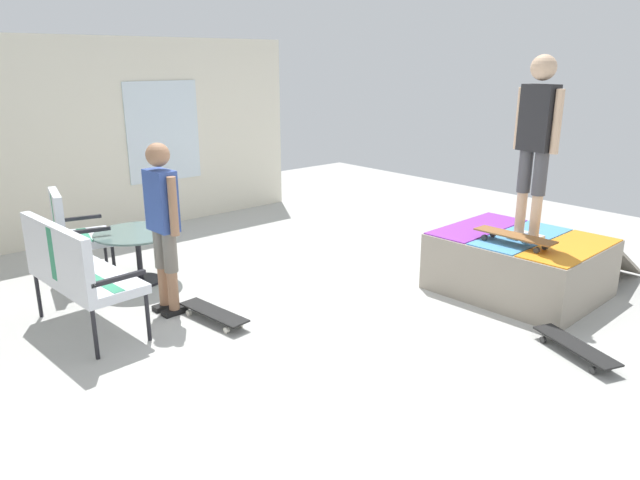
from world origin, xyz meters
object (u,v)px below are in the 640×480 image
skate_ramp (520,264)px  person_skater (537,134)px  patio_table (138,247)px  skateboard_on_ramp (514,236)px  patio_bench (73,267)px  person_watching (163,217)px  skateboard_spare (575,346)px  patio_chair_near_house (72,228)px  skateboard_by_bench (214,313)px

skate_ramp → person_skater: size_ratio=1.22×
patio_table → skateboard_on_ramp: size_ratio=1.12×
patio_bench → person_watching: 0.88m
patio_bench → skateboard_spare: (-3.12, -2.89, -0.53)m
person_watching → skateboard_on_ramp: bearing=-127.5°
patio_chair_near_house → person_skater: (-3.39, -3.29, 1.04)m
patio_bench → patio_table: 1.27m
skate_ramp → skateboard_on_ramp: bearing=106.7°
patio_bench → patio_chair_near_house: bearing=-18.9°
patio_chair_near_house → person_watching: 1.46m
patio_table → skateboard_spare: (-3.93, -1.94, -0.32)m
person_skater → skateboard_spare: person_skater is taller
patio_chair_near_house → patio_table: patio_chair_near_house is taller
patio_table → skate_ramp: bearing=-134.8°
patio_chair_near_house → skateboard_by_bench: bearing=-162.6°
skateboard_by_bench → patio_bench: bearing=59.7°
person_watching → skateboard_on_ramp: size_ratio=2.02×
patio_table → skateboard_on_ramp: bearing=-139.6°
patio_bench → patio_table: (0.81, -0.95, -0.21)m
patio_table → person_watching: size_ratio=0.55×
person_skater → skateboard_spare: bearing=140.3°
patio_bench → skateboard_by_bench: patio_bench is taller
skateboard_by_bench → skateboard_on_ramp: 2.97m
patio_bench → person_skater: 4.41m
patio_table → person_skater: bearing=-136.7°
skate_ramp → patio_bench: bearing=61.9°
skate_ramp → patio_table: bearing=45.2°
patio_bench → skateboard_by_bench: bearing=-120.3°
skate_ramp → patio_bench: size_ratio=1.68×
skateboard_on_ramp → patio_table: bearing=40.4°
patio_bench → person_watching: person_watching is taller
patio_chair_near_house → skateboard_spare: (-4.38, -2.46, -0.53)m
patio_bench → skateboard_on_ramp: (-2.15, -3.47, 0.08)m
skate_ramp → person_skater: (-0.09, 0.11, 1.35)m
skateboard_by_bench → skateboard_spare: size_ratio=1.00×
patio_bench → person_watching: bearing=-98.0°
patio_bench → skate_ramp: bearing=-118.1°
skate_ramp → skateboard_on_ramp: 0.54m
patio_chair_near_house → skateboard_by_bench: patio_chair_near_house is taller
skateboard_by_bench → patio_chair_near_house: bearing=17.4°
skateboard_by_bench → skate_ramp: bearing=-117.2°
skateboard_spare → person_skater: bearing=-39.7°
patio_table → person_watching: (-0.93, 0.14, 0.54)m
patio_bench → skateboard_on_ramp: size_ratio=1.60×
person_skater → skate_ramp: bearing=-50.5°
person_watching → skateboard_spare: size_ratio=1.99×
person_skater → skateboard_by_bench: 3.48m
skateboard_by_bench → skateboard_spare: 3.15m
person_skater → skateboard_by_bench: person_skater is taller
skate_ramp → patio_chair_near_house: (3.30, 3.39, 0.31)m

